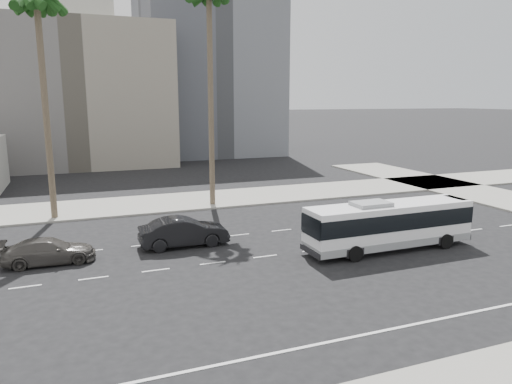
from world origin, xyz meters
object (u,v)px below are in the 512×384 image
car_a (184,232)px  car_b (49,251)px  city_bus (389,224)px  palm_mid (37,7)px

car_a → car_b: (-7.32, -0.42, -0.18)m
city_bus → palm_mid: (-18.24, 14.50, 13.04)m
car_a → palm_mid: palm_mid is taller
car_a → car_b: size_ratio=1.11×
city_bus → car_b: (-18.20, 4.47, -0.85)m
car_b → palm_mid: (-0.04, 10.03, 13.89)m
car_a → car_b: car_a is taller
car_a → car_b: 7.33m
car_b → palm_mid: 17.14m
car_b → car_a: bearing=-85.4°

